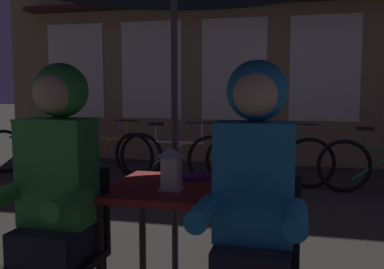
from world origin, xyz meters
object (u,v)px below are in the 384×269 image
at_px(cafe_table, 175,203).
at_px(bicycle_second, 105,152).
at_px(chair_left, 64,245).
at_px(book, 198,176).
at_px(bicycle_third, 175,157).
at_px(lantern, 171,167).
at_px(bicycle_fourth, 269,160).
at_px(person_right_hooded, 254,188).
at_px(chair_right, 254,262).
at_px(person_left_hooded, 55,177).
at_px(bicycle_nearest, 37,150).

bearing_deg(cafe_table, bicycle_second, 120.34).
height_order(chair_left, bicycle_second, chair_left).
xyz_separation_m(cafe_table, book, (0.08, 0.22, 0.11)).
height_order(bicycle_third, book, bicycle_third).
bearing_deg(bicycle_second, lantern, -60.28).
relative_size(bicycle_fourth, book, 8.40).
distance_m(person_right_hooded, book, 0.76).
xyz_separation_m(chair_right, person_left_hooded, (-0.96, -0.06, 0.36)).
relative_size(cafe_table, lantern, 3.20).
bearing_deg(bicycle_nearest, bicycle_third, -3.35).
height_order(person_left_hooded, bicycle_third, person_left_hooded).
xyz_separation_m(cafe_table, bicycle_second, (-2.10, 3.59, -0.29)).
height_order(person_right_hooded, bicycle_second, person_right_hooded).
distance_m(chair_right, bicycle_fourth, 3.79).
distance_m(bicycle_nearest, bicycle_second, 1.10).
distance_m(cafe_table, person_right_hooded, 0.67).
bearing_deg(bicycle_nearest, person_right_hooded, -47.13).
distance_m(cafe_table, bicycle_third, 3.56).
bearing_deg(cafe_table, book, 68.88).
distance_m(lantern, book, 0.35).
bearing_deg(person_left_hooded, cafe_table, 41.57).
relative_size(chair_right, bicycle_fourth, 0.52).
xyz_separation_m(chair_left, bicycle_third, (-0.51, 3.78, -0.14)).
height_order(chair_left, person_left_hooded, person_left_hooded).
relative_size(cafe_table, person_left_hooded, 0.53).
bearing_deg(lantern, bicycle_nearest, 131.35).
height_order(lantern, bicycle_fourth, lantern).
relative_size(cafe_table, bicycle_fourth, 0.44).
bearing_deg(chair_left, bicycle_second, 112.27).
bearing_deg(chair_right, cafe_table, 142.45).
bearing_deg(book, lantern, -127.86).
relative_size(chair_left, person_right_hooded, 0.62).
xyz_separation_m(bicycle_nearest, bicycle_second, (1.10, 0.05, 0.00)).
relative_size(lantern, book, 1.16).
distance_m(chair_right, bicycle_second, 4.73).
relative_size(chair_right, bicycle_nearest, 0.53).
bearing_deg(lantern, person_left_hooded, -147.62).
bearing_deg(bicycle_second, cafe_table, -59.66).
height_order(chair_left, chair_right, same).
xyz_separation_m(bicycle_nearest, bicycle_fourth, (3.48, -0.13, 0.00)).
height_order(person_right_hooded, bicycle_third, person_right_hooded).
xyz_separation_m(cafe_table, bicycle_nearest, (-3.20, 3.54, -0.29)).
bearing_deg(book, bicycle_nearest, 108.85).
bearing_deg(person_right_hooded, bicycle_fourth, 92.94).
bearing_deg(bicycle_fourth, lantern, -94.37).
relative_size(person_left_hooded, bicycle_fourth, 0.83).
xyz_separation_m(lantern, person_left_hooded, (-0.49, -0.31, -0.01)).
distance_m(cafe_table, bicycle_fourth, 3.44).
bearing_deg(book, chair_right, -81.67).
bearing_deg(person_right_hooded, lantern, 146.17).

